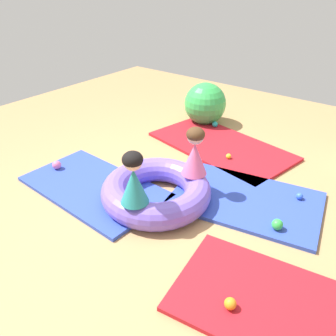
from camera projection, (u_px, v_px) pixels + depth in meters
ground_plane at (164, 197)px, 3.63m from camera, size 8.00×8.00×0.00m
gym_mat_near_left at (221, 146)px, 4.62m from camera, size 2.04×1.36×0.04m
gym_mat_center_rear at (277, 306)px, 2.43m from camera, size 1.57×1.08×0.04m
gym_mat_front at (246, 200)px, 3.54m from camera, size 1.63×1.23×0.04m
gym_mat_far_right at (94, 187)px, 3.75m from camera, size 1.63×0.96×0.04m
inflatable_cushion at (156, 191)px, 3.49m from camera, size 1.12×1.12×0.27m
child_in_teal at (134, 178)px, 2.97m from camera, size 0.35×0.35×0.51m
child_in_pink at (195, 152)px, 3.40m from camera, size 0.31×0.31×0.51m
play_ball_teal at (215, 124)px, 5.11m from camera, size 0.09×0.09×0.09m
play_ball_blue at (300, 196)px, 3.51m from camera, size 0.07×0.07×0.07m
play_ball_green at (277, 224)px, 3.09m from camera, size 0.10×0.10×0.10m
play_ball_yellow at (229, 156)px, 4.26m from camera, size 0.06×0.06×0.06m
play_ball_orange at (230, 304)px, 2.37m from camera, size 0.09×0.09×0.09m
play_ball_pink at (57, 165)px, 4.03m from camera, size 0.10×0.10×0.10m
exercise_ball_large at (205, 104)px, 5.19m from camera, size 0.63×0.63×0.63m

